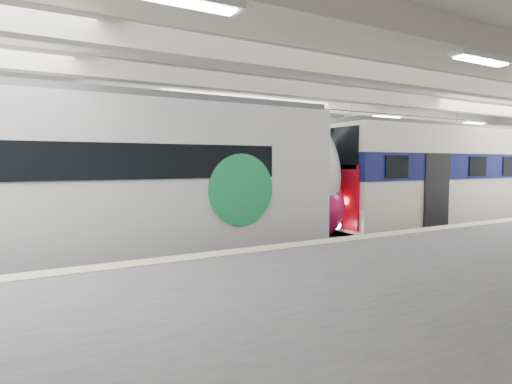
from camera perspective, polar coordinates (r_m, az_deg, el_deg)
station_hall at (r=12.19m, az=10.38°, el=5.23°), size 36.00×24.00×5.75m
modern_emu at (r=11.38m, az=-16.26°, el=0.39°), size 14.50×2.99×4.64m
older_rer at (r=19.37m, az=25.35°, el=1.66°), size 13.36×2.95×4.41m
far_train at (r=16.57m, az=-27.89°, el=0.98°), size 13.55×3.13×4.32m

